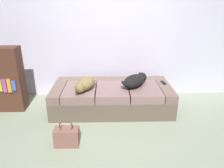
# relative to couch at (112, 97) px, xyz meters

# --- Properties ---
(ground_plane) EXTENTS (10.00, 10.00, 0.00)m
(ground_plane) POSITION_rel_couch_xyz_m (0.00, -0.97, -0.21)
(ground_plane) COLOR gray
(back_wall) EXTENTS (6.40, 0.10, 2.80)m
(back_wall) POSITION_rel_couch_xyz_m (0.00, 0.68, 1.19)
(back_wall) COLOR silver
(back_wall) RESTS_ON ground
(couch) EXTENTS (2.02, 0.95, 0.43)m
(couch) POSITION_rel_couch_xyz_m (0.00, 0.00, 0.00)
(couch) COLOR brown
(couch) RESTS_ON ground
(dog_tan) EXTENTS (0.39, 0.55, 0.20)m
(dog_tan) POSITION_rel_couch_xyz_m (-0.44, -0.18, 0.32)
(dog_tan) COLOR olive
(dog_tan) RESTS_ON couch
(dog_dark) EXTENTS (0.52, 0.54, 0.21)m
(dog_dark) POSITION_rel_couch_xyz_m (0.39, -0.05, 0.32)
(dog_dark) COLOR black
(dog_dark) RESTS_ON couch
(tv_remote) EXTENTS (0.07, 0.16, 0.02)m
(tv_remote) POSITION_rel_couch_xyz_m (0.91, 0.09, 0.23)
(tv_remote) COLOR black
(tv_remote) RESTS_ON couch
(handbag) EXTENTS (0.32, 0.18, 0.38)m
(handbag) POSITION_rel_couch_xyz_m (-0.62, -1.01, -0.09)
(handbag) COLOR brown
(handbag) RESTS_ON ground
(bookshelf) EXTENTS (0.56, 0.30, 1.10)m
(bookshelf) POSITION_rel_couch_xyz_m (-1.79, 0.03, 0.34)
(bookshelf) COLOR #4C2A1E
(bookshelf) RESTS_ON ground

